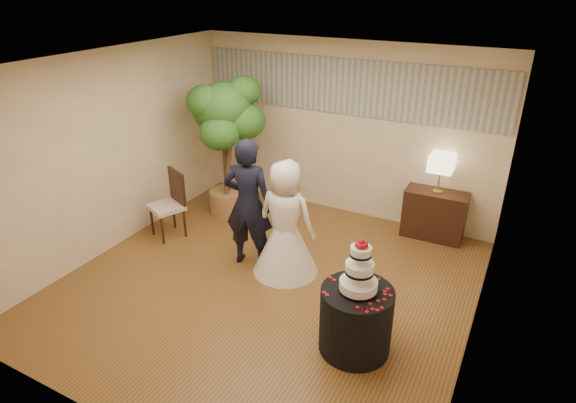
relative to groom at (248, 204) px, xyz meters
The scene contains 15 objects.
floor 1.09m from the groom, 37.38° to the right, with size 5.00×5.00×0.00m, color brown.
ceiling 1.99m from the groom, 37.38° to the right, with size 5.00×5.00×0.00m, color white.
wall_back 2.24m from the groom, 77.33° to the left, with size 5.00×0.06×2.80m, color beige.
wall_front 2.95m from the groom, 80.50° to the right, with size 5.00×0.06×2.80m, color beige.
wall_left 2.11m from the groom, 169.72° to the right, with size 0.06×5.00×2.80m, color beige.
wall_right 3.04m from the groom, ahead, with size 0.06×5.00×2.80m, color beige.
mural_border 2.47m from the groom, 77.21° to the left, with size 4.90×0.02×0.85m, color #99998F.
groom is the anchor object (origin of this frame).
bride 0.55m from the groom, ahead, with size 0.88×0.88×1.59m, color white.
cake_table 2.19m from the groom, 26.41° to the right, with size 0.76×0.76×0.75m, color black.
wedding_cake 2.13m from the groom, 26.41° to the right, with size 0.40×0.40×0.61m, color white, non-canonical shape.
console 2.88m from the groom, 42.34° to the left, with size 0.90×0.40×0.75m, color black.
table_lamp 2.83m from the groom, 42.34° to the left, with size 0.34×0.34×0.58m, color beige, non-canonical shape.
ficus_tree 1.64m from the groom, 134.84° to the left, with size 1.10×1.10×2.31m, color #2D6320, non-canonical shape.
side_chair 1.55m from the groom, behind, with size 0.47×0.49×1.03m, color black, non-canonical shape.
Camera 1 is at (2.67, -4.48, 3.68)m, focal length 30.00 mm.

